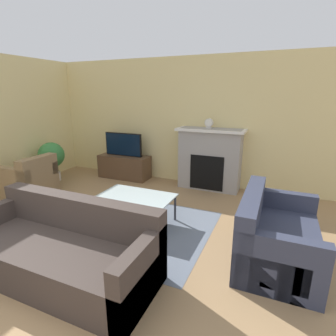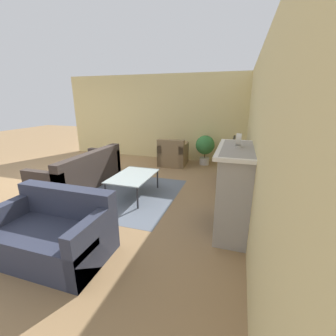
{
  "view_description": "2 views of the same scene",
  "coord_description": "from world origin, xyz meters",
  "px_view_note": "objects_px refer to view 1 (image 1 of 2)",
  "views": [
    {
      "loc": [
        2.15,
        -0.83,
        1.95
      ],
      "look_at": [
        0.43,
        3.17,
        0.71
      ],
      "focal_mm": 28.0,
      "sensor_mm": 36.0,
      "label": 1
    },
    {
      "loc": [
        4.15,
        4.37,
        1.93
      ],
      "look_at": [
        0.24,
        3.14,
        0.67
      ],
      "focal_mm": 24.0,
      "sensor_mm": 36.0,
      "label": 2
    }
  ],
  "objects_px": {
    "couch_loveseat": "(274,237)",
    "coffee_table": "(135,199)",
    "mantel_clock": "(209,123)",
    "armchair_by_window": "(29,182)",
    "tv": "(123,144)",
    "potted_plant": "(52,157)",
    "couch_sectional": "(63,251)"
  },
  "relations": [
    {
      "from": "couch_sectional",
      "to": "potted_plant",
      "type": "xyz_separation_m",
      "value": [
        -2.66,
        2.42,
        0.27
      ]
    },
    {
      "from": "coffee_table",
      "to": "mantel_clock",
      "type": "xyz_separation_m",
      "value": [
        0.59,
        2.0,
        0.97
      ]
    },
    {
      "from": "armchair_by_window",
      "to": "coffee_table",
      "type": "height_order",
      "value": "armchair_by_window"
    },
    {
      "from": "couch_loveseat",
      "to": "potted_plant",
      "type": "xyz_separation_m",
      "value": [
        -4.78,
        1.19,
        0.27
      ]
    },
    {
      "from": "couch_sectional",
      "to": "couch_loveseat",
      "type": "bearing_deg",
      "value": 29.89
    },
    {
      "from": "couch_sectional",
      "to": "couch_loveseat",
      "type": "relative_size",
      "value": 1.53
    },
    {
      "from": "potted_plant",
      "to": "mantel_clock",
      "type": "distance_m",
      "value": 3.59
    },
    {
      "from": "coffee_table",
      "to": "tv",
      "type": "bearing_deg",
      "value": 126.36
    },
    {
      "from": "tv",
      "to": "coffee_table",
      "type": "height_order",
      "value": "tv"
    },
    {
      "from": "couch_sectional",
      "to": "potted_plant",
      "type": "distance_m",
      "value": 3.6
    },
    {
      "from": "couch_sectional",
      "to": "mantel_clock",
      "type": "relative_size",
      "value": 11.02
    },
    {
      "from": "couch_loveseat",
      "to": "coffee_table",
      "type": "distance_m",
      "value": 2.01
    },
    {
      "from": "tv",
      "to": "couch_loveseat",
      "type": "relative_size",
      "value": 0.66
    },
    {
      "from": "tv",
      "to": "potted_plant",
      "type": "xyz_separation_m",
      "value": [
        -1.38,
        -0.85,
        -0.25
      ]
    },
    {
      "from": "couch_sectional",
      "to": "coffee_table",
      "type": "bearing_deg",
      "value": 84.97
    },
    {
      "from": "tv",
      "to": "mantel_clock",
      "type": "height_order",
      "value": "mantel_clock"
    },
    {
      "from": "tv",
      "to": "mantel_clock",
      "type": "xyz_separation_m",
      "value": [
        1.99,
        0.1,
        0.57
      ]
    },
    {
      "from": "couch_loveseat",
      "to": "coffee_table",
      "type": "bearing_deg",
      "value": 85.93
    },
    {
      "from": "couch_sectional",
      "to": "couch_loveseat",
      "type": "distance_m",
      "value": 2.45
    },
    {
      "from": "couch_sectional",
      "to": "coffee_table",
      "type": "distance_m",
      "value": 1.37
    },
    {
      "from": "couch_loveseat",
      "to": "potted_plant",
      "type": "bearing_deg",
      "value": 75.98
    },
    {
      "from": "couch_sectional",
      "to": "mantel_clock",
      "type": "xyz_separation_m",
      "value": [
        0.71,
        3.36,
        1.08
      ]
    },
    {
      "from": "couch_loveseat",
      "to": "potted_plant",
      "type": "height_order",
      "value": "potted_plant"
    },
    {
      "from": "couch_sectional",
      "to": "coffee_table",
      "type": "relative_size",
      "value": 1.89
    },
    {
      "from": "armchair_by_window",
      "to": "mantel_clock",
      "type": "bearing_deg",
      "value": 119.74
    },
    {
      "from": "coffee_table",
      "to": "mantel_clock",
      "type": "relative_size",
      "value": 5.82
    },
    {
      "from": "tv",
      "to": "couch_loveseat",
      "type": "bearing_deg",
      "value": -30.98
    },
    {
      "from": "couch_loveseat",
      "to": "mantel_clock",
      "type": "bearing_deg",
      "value": 33.44
    },
    {
      "from": "coffee_table",
      "to": "mantel_clock",
      "type": "bearing_deg",
      "value": 73.55
    },
    {
      "from": "tv",
      "to": "couch_sectional",
      "type": "xyz_separation_m",
      "value": [
        1.28,
        -3.26,
        -0.52
      ]
    },
    {
      "from": "mantel_clock",
      "to": "coffee_table",
      "type": "bearing_deg",
      "value": -106.45
    },
    {
      "from": "armchair_by_window",
      "to": "couch_loveseat",
      "type": "bearing_deg",
      "value": 84.57
    }
  ]
}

